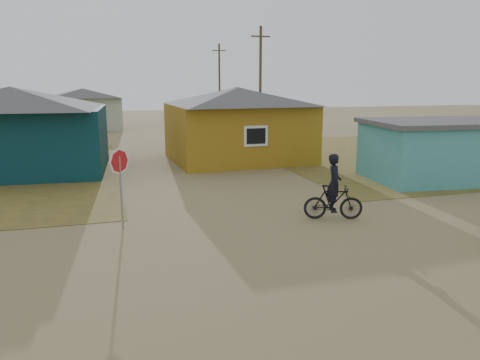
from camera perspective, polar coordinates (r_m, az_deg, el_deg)
name	(u,v)px	position (r m, az deg, el deg)	size (l,w,h in m)	color
ground	(299,252)	(12.06, 7.19, -8.73)	(120.00, 120.00, 0.00)	olive
grass_ne	(427,153)	(30.12, 21.87, 3.04)	(20.00, 18.00, 0.00)	brown
house_teal	(14,129)	(24.21, -25.84, 5.61)	(8.93, 7.08, 4.00)	#082A30
house_yellow	(238,123)	(25.42, -0.23, 6.93)	(7.72, 6.76, 3.90)	#986F17
shed_turquoise	(441,150)	(22.14, 23.31, 3.39)	(6.71, 4.93, 2.60)	teal
house_pale_west	(84,108)	(44.39, -18.51, 8.30)	(7.04, 6.15, 3.60)	#A7B198
house_beige_east	(237,103)	(52.44, -0.35, 9.38)	(6.95, 6.05, 3.60)	gray
house_pale_north	(10,104)	(57.13, -26.28, 8.28)	(6.28, 5.81, 3.40)	#A7B198
utility_pole_near	(260,82)	(34.16, 2.49, 11.80)	(1.40, 0.20, 8.00)	#4C402D
utility_pole_far	(219,82)	(49.80, -2.52, 11.86)	(1.40, 0.20, 8.00)	#4C402D
stop_sign	(120,169)	(13.85, -14.44, 1.27)	(0.74, 0.31, 2.39)	gray
cyclist	(334,196)	(14.80, 11.33, -1.89)	(1.90, 1.07, 2.07)	black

